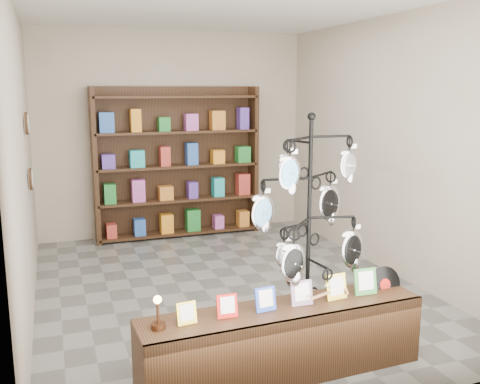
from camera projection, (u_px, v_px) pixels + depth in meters
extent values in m
plane|color=slate|center=(227.00, 287.00, 5.93)|extent=(5.00, 5.00, 0.00)
plane|color=#BAAA96|center=(174.00, 134.00, 7.96)|extent=(4.00, 0.00, 4.00)
plane|color=#BAAA96|center=(350.00, 197.00, 3.33)|extent=(4.00, 0.00, 4.00)
plane|color=#BAAA96|center=(23.00, 161.00, 4.99)|extent=(0.00, 5.00, 5.00)
plane|color=#BAAA96|center=(387.00, 146.00, 6.31)|extent=(0.00, 5.00, 5.00)
plane|color=white|center=(225.00, 4.00, 5.36)|extent=(5.00, 5.00, 0.00)
cylinder|color=black|center=(306.00, 350.00, 4.47)|extent=(0.50, 0.50, 0.03)
cylinder|color=black|center=(308.00, 240.00, 4.29)|extent=(0.04, 0.04, 1.94)
sphere|color=black|center=(312.00, 116.00, 4.10)|extent=(0.06, 0.06, 0.06)
ellipsoid|color=silver|center=(291.00, 276.00, 4.52)|extent=(0.11, 0.06, 0.20)
cube|color=#A96F46|center=(327.00, 293.00, 4.11)|extent=(0.35, 0.15, 0.04)
cube|color=black|center=(283.00, 341.00, 4.07)|extent=(2.24, 0.55, 0.54)
cube|color=gold|center=(186.00, 313.00, 3.72)|extent=(0.14, 0.06, 0.16)
cube|color=red|center=(227.00, 306.00, 3.83)|extent=(0.15, 0.06, 0.17)
cube|color=#263FA5|center=(265.00, 299.00, 3.94)|extent=(0.16, 0.06, 0.18)
cube|color=#E54C33|center=(302.00, 293.00, 4.05)|extent=(0.17, 0.06, 0.19)
cube|color=gold|center=(336.00, 287.00, 4.16)|extent=(0.18, 0.07, 0.20)
cube|color=#337233|center=(365.00, 282.00, 4.26)|extent=(0.19, 0.07, 0.21)
cylinder|color=black|center=(385.00, 285.00, 4.41)|extent=(0.31, 0.08, 0.30)
cylinder|color=red|center=(385.00, 285.00, 4.41)|extent=(0.10, 0.03, 0.10)
cylinder|color=#402212|center=(158.00, 326.00, 3.66)|extent=(0.10, 0.10, 0.04)
cylinder|color=#402212|center=(158.00, 314.00, 3.64)|extent=(0.02, 0.02, 0.14)
sphere|color=#FFBF59|center=(158.00, 300.00, 3.62)|extent=(0.06, 0.06, 0.06)
cube|color=black|center=(175.00, 161.00, 7.98)|extent=(2.40, 0.04, 2.20)
cube|color=black|center=(95.00, 166.00, 7.44)|extent=(0.06, 0.36, 2.20)
cube|color=black|center=(253.00, 159.00, 8.22)|extent=(0.06, 0.36, 2.20)
cube|color=black|center=(179.00, 232.00, 8.03)|extent=(2.36, 0.36, 0.04)
cube|color=black|center=(179.00, 199.00, 7.94)|extent=(2.36, 0.36, 0.03)
cube|color=black|center=(178.00, 166.00, 7.84)|extent=(2.36, 0.36, 0.04)
cube|color=black|center=(177.00, 132.00, 7.75)|extent=(2.36, 0.36, 0.04)
cube|color=black|center=(176.00, 97.00, 7.65)|extent=(2.36, 0.36, 0.04)
cylinder|color=black|center=(27.00, 124.00, 5.68)|extent=(0.03, 0.24, 0.24)
cylinder|color=black|center=(31.00, 179.00, 5.80)|extent=(0.03, 0.24, 0.24)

